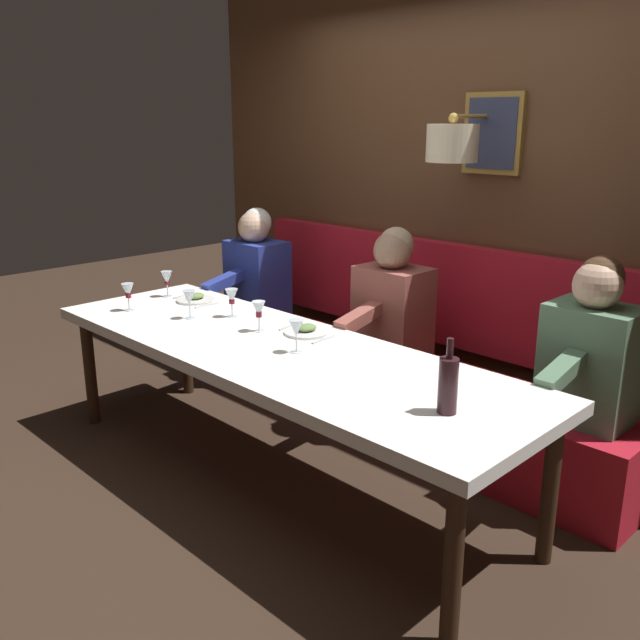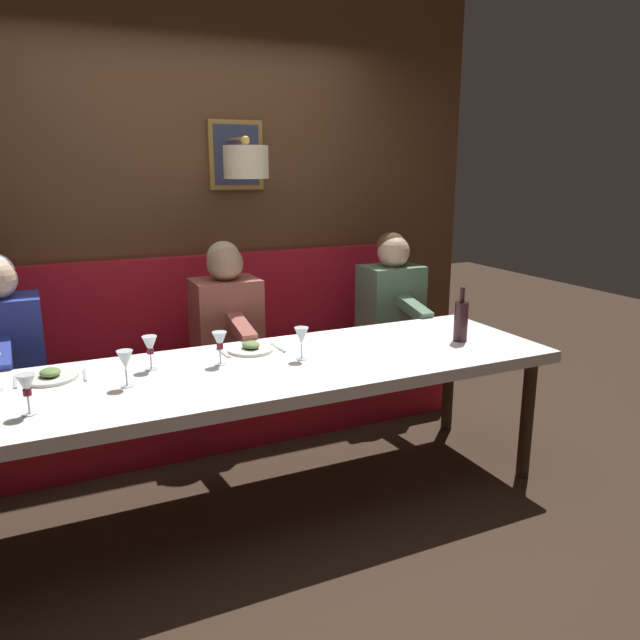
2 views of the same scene
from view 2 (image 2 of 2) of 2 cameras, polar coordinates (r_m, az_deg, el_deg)
ground_plane at (r=3.36m, az=-3.98°, el=-16.09°), size 12.00×12.00×0.00m
dining_table at (r=3.07m, az=-4.19°, el=-5.07°), size 0.90×2.86×0.74m
banquette_bench at (r=4.02m, az=-8.72°, el=-7.37°), size 0.52×3.06×0.45m
back_wall_panel at (r=4.32m, az=-11.48°, el=9.52°), size 0.59×4.26×2.90m
diner_nearest at (r=4.33m, az=6.56°, el=2.40°), size 0.60×0.40×0.79m
diner_near at (r=3.85m, az=-8.60°, el=0.85°), size 0.60×0.40×0.79m
diner_middle at (r=3.70m, az=-27.17°, el=-1.12°), size 0.60×0.40×0.79m
place_setting_0 at (r=3.27m, az=-6.36°, el=-2.58°), size 0.24×0.31×0.05m
place_setting_1 at (r=3.08m, az=-23.49°, el=-4.74°), size 0.24×0.31×0.05m
wine_glass_1 at (r=3.04m, az=-9.19°, el=-1.97°), size 0.07×0.07×0.16m
wine_glass_2 at (r=3.04m, az=-15.34°, el=-2.33°), size 0.07×0.07×0.16m
wine_glass_3 at (r=2.84m, az=-17.44°, el=-3.61°), size 0.07×0.07×0.16m
wine_glass_4 at (r=2.67m, az=-25.33°, el=-5.52°), size 0.07×0.07×0.16m
wine_glass_5 at (r=3.08m, az=-1.71°, el=-1.54°), size 0.07×0.07×0.16m
wine_bottle at (r=3.49m, az=12.80°, el=-0.04°), size 0.08×0.08×0.30m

